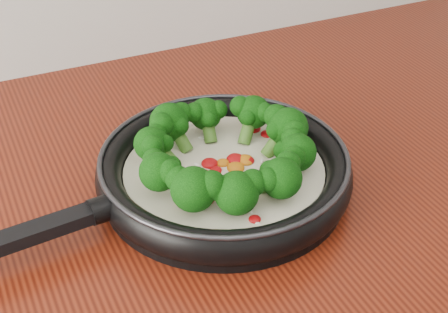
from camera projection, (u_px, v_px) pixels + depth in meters
name	position (u px, v px, depth m)	size (l,w,h in m)	color
skillet	(222.00, 168.00, 0.81)	(0.50, 0.34, 0.09)	black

